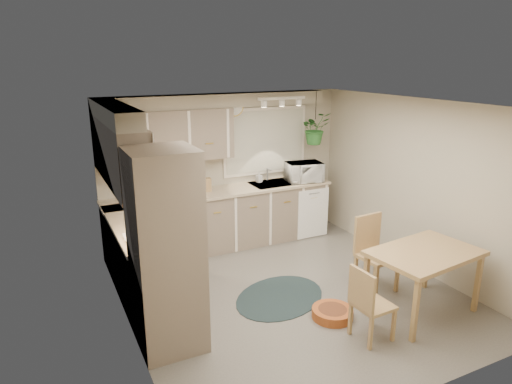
# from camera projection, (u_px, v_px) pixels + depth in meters

# --- Properties ---
(floor) EXTENTS (4.20, 4.20, 0.00)m
(floor) POSITION_uv_depth(u_px,v_px,m) (290.00, 293.00, 5.87)
(floor) COLOR slate
(floor) RESTS_ON ground
(ceiling) EXTENTS (4.20, 4.20, 0.00)m
(ceiling) POSITION_uv_depth(u_px,v_px,m) (295.00, 105.00, 5.19)
(ceiling) COLOR white
(ceiling) RESTS_ON wall_back
(wall_back) EXTENTS (4.00, 0.04, 2.40)m
(wall_back) POSITION_uv_depth(u_px,v_px,m) (226.00, 169.00, 7.34)
(wall_back) COLOR #AEA590
(wall_back) RESTS_ON floor
(wall_front) EXTENTS (4.00, 0.04, 2.40)m
(wall_front) POSITION_uv_depth(u_px,v_px,m) (424.00, 276.00, 3.72)
(wall_front) COLOR #AEA590
(wall_front) RESTS_ON floor
(wall_left) EXTENTS (0.04, 4.20, 2.40)m
(wall_left) POSITION_uv_depth(u_px,v_px,m) (125.00, 231.00, 4.68)
(wall_left) COLOR #AEA590
(wall_left) RESTS_ON floor
(wall_right) EXTENTS (0.04, 4.20, 2.40)m
(wall_right) POSITION_uv_depth(u_px,v_px,m) (416.00, 185.00, 6.38)
(wall_right) COLOR #AEA590
(wall_right) RESTS_ON floor
(base_cab_left) EXTENTS (0.60, 1.85, 0.90)m
(base_cab_left) POSITION_uv_depth(u_px,v_px,m) (140.00, 260.00, 5.77)
(base_cab_left) COLOR gray
(base_cab_left) RESTS_ON floor
(base_cab_back) EXTENTS (3.60, 0.60, 0.90)m
(base_cab_back) POSITION_uv_depth(u_px,v_px,m) (222.00, 220.00, 7.21)
(base_cab_back) COLOR gray
(base_cab_back) RESTS_ON floor
(counter_left) EXTENTS (0.64, 1.89, 0.04)m
(counter_left) POSITION_uv_depth(u_px,v_px,m) (138.00, 225.00, 5.65)
(counter_left) COLOR tan
(counter_left) RESTS_ON base_cab_left
(counter_back) EXTENTS (3.64, 0.64, 0.04)m
(counter_back) POSITION_uv_depth(u_px,v_px,m) (222.00, 192.00, 7.06)
(counter_back) COLOR tan
(counter_back) RESTS_ON base_cab_back
(oven_stack) EXTENTS (0.65, 0.65, 2.10)m
(oven_stack) POSITION_uv_depth(u_px,v_px,m) (166.00, 252.00, 4.54)
(oven_stack) COLOR gray
(oven_stack) RESTS_ON floor
(wall_oven_face) EXTENTS (0.02, 0.56, 0.58)m
(wall_oven_face) POSITION_uv_depth(u_px,v_px,m) (197.00, 247.00, 4.67)
(wall_oven_face) COLOR white
(wall_oven_face) RESTS_ON oven_stack
(upper_cab_left) EXTENTS (0.35, 2.00, 0.75)m
(upper_cab_left) POSITION_uv_depth(u_px,v_px,m) (119.00, 153.00, 5.44)
(upper_cab_left) COLOR gray
(upper_cab_left) RESTS_ON wall_left
(upper_cab_back) EXTENTS (2.00, 0.35, 0.75)m
(upper_cab_back) POSITION_uv_depth(u_px,v_px,m) (166.00, 136.00, 6.59)
(upper_cab_back) COLOR gray
(upper_cab_back) RESTS_ON wall_back
(soffit_left) EXTENTS (0.30, 2.00, 0.20)m
(soffit_left) POSITION_uv_depth(u_px,v_px,m) (113.00, 113.00, 5.30)
(soffit_left) COLOR #AEA590
(soffit_left) RESTS_ON wall_left
(soffit_back) EXTENTS (3.60, 0.30, 0.20)m
(soffit_back) POSITION_uv_depth(u_px,v_px,m) (216.00, 101.00, 6.81)
(soffit_back) COLOR #AEA590
(soffit_back) RESTS_ON wall_back
(cooktop) EXTENTS (0.52, 0.58, 0.02)m
(cooktop) POSITION_uv_depth(u_px,v_px,m) (150.00, 239.00, 5.15)
(cooktop) COLOR white
(cooktop) RESTS_ON counter_left
(range_hood) EXTENTS (0.40, 0.60, 0.14)m
(range_hood) POSITION_uv_depth(u_px,v_px,m) (146.00, 201.00, 5.01)
(range_hood) COLOR white
(range_hood) RESTS_ON upper_cab_left
(window_blinds) EXTENTS (1.40, 0.02, 1.00)m
(window_blinds) POSITION_uv_depth(u_px,v_px,m) (266.00, 141.00, 7.49)
(window_blinds) COLOR beige
(window_blinds) RESTS_ON wall_back
(window_frame) EXTENTS (1.50, 0.02, 1.10)m
(window_frame) POSITION_uv_depth(u_px,v_px,m) (265.00, 141.00, 7.50)
(window_frame) COLOR white
(window_frame) RESTS_ON wall_back
(sink) EXTENTS (0.70, 0.48, 0.10)m
(sink) POSITION_uv_depth(u_px,v_px,m) (273.00, 186.00, 7.46)
(sink) COLOR #9DA0A4
(sink) RESTS_ON counter_back
(dishwasher_front) EXTENTS (0.58, 0.02, 0.83)m
(dishwasher_front) POSITION_uv_depth(u_px,v_px,m) (313.00, 214.00, 7.58)
(dishwasher_front) COLOR white
(dishwasher_front) RESTS_ON base_cab_back
(track_light_bar) EXTENTS (0.80, 0.04, 0.04)m
(track_light_bar) POSITION_uv_depth(u_px,v_px,m) (282.00, 98.00, 6.84)
(track_light_bar) COLOR white
(track_light_bar) RESTS_ON ceiling
(wall_clock) EXTENTS (0.30, 0.03, 0.30)m
(wall_clock) POSITION_uv_depth(u_px,v_px,m) (234.00, 107.00, 7.10)
(wall_clock) COLOR gold
(wall_clock) RESTS_ON wall_back
(dining_table) EXTENTS (1.33, 0.97, 0.78)m
(dining_table) POSITION_uv_depth(u_px,v_px,m) (422.00, 282.00, 5.34)
(dining_table) COLOR #AC7856
(dining_table) RESTS_ON floor
(chair_left) EXTENTS (0.41, 0.41, 0.83)m
(chair_left) POSITION_uv_depth(u_px,v_px,m) (373.00, 303.00, 4.83)
(chair_left) COLOR #AC7856
(chair_left) RESTS_ON floor
(chair_back) EXTENTS (0.49, 0.49, 0.97)m
(chair_back) POSITION_uv_depth(u_px,v_px,m) (378.00, 255.00, 5.85)
(chair_back) COLOR #AC7856
(chair_back) RESTS_ON floor
(braided_rug) EXTENTS (1.56, 1.40, 0.01)m
(braided_rug) POSITION_uv_depth(u_px,v_px,m) (280.00, 297.00, 5.77)
(braided_rug) COLOR black
(braided_rug) RESTS_ON floor
(pet_bed) EXTENTS (0.56, 0.56, 0.11)m
(pet_bed) POSITION_uv_depth(u_px,v_px,m) (332.00, 313.00, 5.31)
(pet_bed) COLOR #9E441F
(pet_bed) RESTS_ON floor
(microwave) EXTENTS (0.62, 0.41, 0.39)m
(microwave) POSITION_uv_depth(u_px,v_px,m) (304.00, 170.00, 7.53)
(microwave) COLOR white
(microwave) RESTS_ON counter_back
(soap_bottle) EXTENTS (0.12, 0.20, 0.08)m
(soap_bottle) POSITION_uv_depth(u_px,v_px,m) (259.00, 180.00, 7.49)
(soap_bottle) COLOR white
(soap_bottle) RESTS_ON counter_back
(hanging_plant) EXTENTS (0.50, 0.55, 0.41)m
(hanging_plant) POSITION_uv_depth(u_px,v_px,m) (315.00, 132.00, 7.44)
(hanging_plant) COLOR #2A6729
(hanging_plant) RESTS_ON ceiling
(coffee_maker) EXTENTS (0.19, 0.22, 0.30)m
(coffee_maker) POSITION_uv_depth(u_px,v_px,m) (172.00, 187.00, 6.69)
(coffee_maker) COLOR black
(coffee_maker) RESTS_ON counter_back
(toaster) EXTENTS (0.27, 0.19, 0.15)m
(toaster) POSITION_uv_depth(u_px,v_px,m) (183.00, 190.00, 6.80)
(toaster) COLOR #9DA0A4
(toaster) RESTS_ON counter_back
(knife_block) EXTENTS (0.10, 0.10, 0.21)m
(knife_block) POSITION_uv_depth(u_px,v_px,m) (208.00, 185.00, 6.99)
(knife_block) COLOR #AC7856
(knife_block) RESTS_ON counter_back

